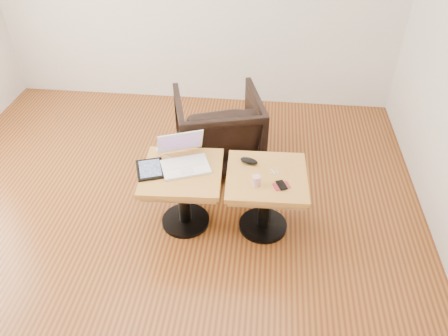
# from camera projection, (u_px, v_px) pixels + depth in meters

# --- Properties ---
(room_shell) EXTENTS (4.52, 4.52, 2.71)m
(room_shell) POSITION_uv_depth(u_px,v_px,m) (139.00, 80.00, 2.81)
(room_shell) COLOR #562911
(room_shell) RESTS_ON ground
(side_table_left) EXTENTS (0.64, 0.64, 0.55)m
(side_table_left) POSITION_uv_depth(u_px,v_px,m) (183.00, 184.00, 3.44)
(side_table_left) COLOR black
(side_table_left) RESTS_ON ground
(side_table_right) EXTENTS (0.63, 0.63, 0.55)m
(side_table_right) POSITION_uv_depth(u_px,v_px,m) (266.00, 189.00, 3.39)
(side_table_right) COLOR black
(side_table_right) RESTS_ON ground
(laptop) EXTENTS (0.46, 0.46, 0.24)m
(laptop) POSITION_uv_depth(u_px,v_px,m) (184.00, 159.00, 3.39)
(laptop) COLOR white
(laptop) RESTS_ON side_table_left
(tablet) EXTENTS (0.28, 0.31, 0.02)m
(tablet) POSITION_uv_depth(u_px,v_px,m) (150.00, 169.00, 3.35)
(tablet) COLOR black
(tablet) RESTS_ON side_table_left
(charging_adapter) EXTENTS (0.05, 0.05, 0.02)m
(charging_adapter) POSITION_uv_depth(u_px,v_px,m) (159.00, 150.00, 3.55)
(charging_adapter) COLOR white
(charging_adapter) RESTS_ON side_table_left
(glasses_case) EXTENTS (0.16, 0.11, 0.05)m
(glasses_case) POSITION_uv_depth(u_px,v_px,m) (249.00, 161.00, 3.41)
(glasses_case) COLOR black
(glasses_case) RESTS_ON side_table_right
(striped_cup) EXTENTS (0.08, 0.08, 0.08)m
(striped_cup) POSITION_uv_depth(u_px,v_px,m) (256.00, 181.00, 3.19)
(striped_cup) COLOR #D55E89
(striped_cup) RESTS_ON side_table_right
(earbuds_tangle) EXTENTS (0.07, 0.06, 0.01)m
(earbuds_tangle) POSITION_uv_depth(u_px,v_px,m) (274.00, 172.00, 3.32)
(earbuds_tangle) COLOR white
(earbuds_tangle) RESTS_ON side_table_right
(phone_on_sleeve) EXTENTS (0.14, 0.12, 0.01)m
(phone_on_sleeve) POSITION_uv_depth(u_px,v_px,m) (282.00, 185.00, 3.20)
(phone_on_sleeve) COLOR maroon
(phone_on_sleeve) RESTS_ON side_table_right
(armchair) EXTENTS (0.96, 0.97, 0.72)m
(armchair) POSITION_uv_depth(u_px,v_px,m) (218.00, 129.00, 4.16)
(armchair) COLOR black
(armchair) RESTS_ON ground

